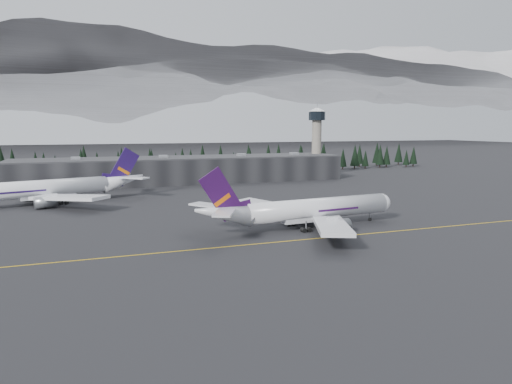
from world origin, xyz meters
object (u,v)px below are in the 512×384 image
object	(u,v)px
jet_parked	(56,188)
gse_vehicle_a	(89,190)
terminal	(184,170)
gse_vehicle_b	(219,183)
jet_main	(302,210)
control_tower	(317,134)

from	to	relation	value
jet_parked	gse_vehicle_a	distance (m)	30.49
terminal	gse_vehicle_b	bearing A→B (deg)	-47.79
jet_parked	gse_vehicle_a	bearing A→B (deg)	-128.24
gse_vehicle_a	gse_vehicle_b	xyz separation A→B (m)	(58.51, 4.44, 0.02)
jet_parked	gse_vehicle_a	xyz separation A→B (m)	(11.02, 28.03, -4.72)
jet_main	control_tower	bearing A→B (deg)	55.95
terminal	gse_vehicle_a	world-z (taller)	terminal
jet_main	gse_vehicle_b	xyz separation A→B (m)	(4.31, 100.35, -4.19)
jet_parked	control_tower	bearing A→B (deg)	-175.63
control_tower	gse_vehicle_b	size ratio (longest dim) A/B	8.23
gse_vehicle_a	gse_vehicle_b	size ratio (longest dim) A/B	1.19
jet_parked	gse_vehicle_a	size ratio (longest dim) A/B	11.83
terminal	control_tower	size ratio (longest dim) A/B	4.24
jet_main	terminal	bearing A→B (deg)	89.58
terminal	gse_vehicle_b	distance (m)	21.16
terminal	control_tower	xyz separation A→B (m)	(75.00, 3.00, 17.11)
control_tower	jet_parked	size ratio (longest dim) A/B	0.58
terminal	jet_parked	bearing A→B (deg)	-139.54
gse_vehicle_b	terminal	bearing A→B (deg)	-138.47
control_tower	gse_vehicle_a	world-z (taller)	control_tower
control_tower	jet_main	xyz separation A→B (m)	(-65.59, -118.48, -18.43)
gse_vehicle_a	gse_vehicle_b	world-z (taller)	gse_vehicle_b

